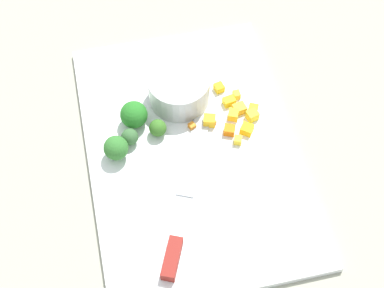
{
  "coord_description": "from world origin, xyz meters",
  "views": [
    {
      "loc": [
        -0.46,
        0.1,
        0.76
      ],
      "look_at": [
        0.0,
        0.0,
        0.02
      ],
      "focal_mm": 53.37,
      "sensor_mm": 36.0,
      "label": 1
    }
  ],
  "objects": [
    {
      "name": "pepper_dice_0",
      "position": [
        0.08,
        -0.09,
        0.02
      ],
      "size": [
        0.01,
        0.01,
        0.01
      ],
      "primitive_type": "cube",
      "rotation": [
        0.0,
        0.0,
        1.62
      ],
      "color": "yellow",
      "rests_on": "cutting_board"
    },
    {
      "name": "pepper_dice_4",
      "position": [
        0.07,
        -0.08,
        0.02
      ],
      "size": [
        0.02,
        0.02,
        0.01
      ],
      "primitive_type": "cube",
      "rotation": [
        0.0,
        0.0,
        1.75
      ],
      "color": "yellow",
      "rests_on": "cutting_board"
    },
    {
      "name": "broccoli_floret_0",
      "position": [
        0.03,
        0.09,
        0.03
      ],
      "size": [
        0.03,
        0.03,
        0.03
      ],
      "color": "#85BD5E",
      "rests_on": "cutting_board"
    },
    {
      "name": "cutting_board",
      "position": [
        0.0,
        0.0,
        0.01
      ],
      "size": [
        0.47,
        0.32,
        0.01
      ],
      "primitive_type": "cube",
      "color": "white",
      "rests_on": "ground_plane"
    },
    {
      "name": "carrot_dice_2",
      "position": [
        0.04,
        -0.01,
        0.02
      ],
      "size": [
        0.01,
        0.01,
        0.01
      ],
      "primitive_type": "cube",
      "rotation": [
        0.0,
        0.0,
        0.42
      ],
      "color": "orange",
      "rests_on": "cutting_board"
    },
    {
      "name": "prep_bowl",
      "position": [
        0.1,
        0.0,
        0.04
      ],
      "size": [
        0.1,
        0.1,
        0.05
      ],
      "primitive_type": "cylinder",
      "color": "#B8BCB7",
      "rests_on": "cutting_board"
    },
    {
      "name": "broccoli_floret_2",
      "position": [
        0.04,
        0.05,
        0.03
      ],
      "size": [
        0.03,
        0.03,
        0.03
      ],
      "color": "#87C355",
      "rests_on": "cutting_board"
    },
    {
      "name": "pepper_dice_5",
      "position": [
        0.04,
        -0.04,
        0.02
      ],
      "size": [
        0.02,
        0.02,
        0.02
      ],
      "primitive_type": "cube",
      "rotation": [
        0.0,
        0.0,
        1.28
      ],
      "color": "yellow",
      "rests_on": "cutting_board"
    },
    {
      "name": "pepper_dice_6",
      "position": [
        0.05,
        -0.11,
        0.02
      ],
      "size": [
        0.02,
        0.02,
        0.01
      ],
      "primitive_type": "cube",
      "rotation": [
        0.0,
        0.0,
        2.71
      ],
      "color": "yellow",
      "rests_on": "cutting_board"
    },
    {
      "name": "carrot_dice_1",
      "position": [
        0.01,
        -0.06,
        0.02
      ],
      "size": [
        0.02,
        0.02,
        0.01
      ],
      "primitive_type": "cube",
      "rotation": [
        0.0,
        0.0,
        1.18
      ],
      "color": "orange",
      "rests_on": "cutting_board"
    },
    {
      "name": "pepper_dice_2",
      "position": [
        0.04,
        -0.08,
        0.02
      ],
      "size": [
        0.02,
        0.02,
        0.01
      ],
      "primitive_type": "cube",
      "rotation": [
        0.0,
        0.0,
        2.74
      ],
      "color": "yellow",
      "rests_on": "cutting_board"
    },
    {
      "name": "carrot_dice_0",
      "position": [
        0.04,
        -0.04,
        0.02
      ],
      "size": [
        0.01,
        0.01,
        0.01
      ],
      "primitive_type": "cube",
      "rotation": [
        0.0,
        0.0,
        0.42
      ],
      "color": "orange",
      "rests_on": "cutting_board"
    },
    {
      "name": "ground_plane",
      "position": [
        0.0,
        0.0,
        0.0
      ],
      "size": [
        4.0,
        4.0,
        0.0
      ],
      "primitive_type": "plane",
      "color": "#9C9D88"
    },
    {
      "name": "pepper_dice_9",
      "position": [
        0.01,
        -0.09,
        0.02
      ],
      "size": [
        0.02,
        0.02,
        0.01
      ],
      "primitive_type": "cube",
      "rotation": [
        0.0,
        0.0,
        2.51
      ],
      "color": "yellow",
      "rests_on": "cutting_board"
    },
    {
      "name": "pepper_dice_3",
      "position": [
        0.1,
        -0.07,
        0.02
      ],
      "size": [
        0.02,
        0.02,
        0.01
      ],
      "primitive_type": "cube",
      "rotation": [
        0.0,
        0.0,
        1.81
      ],
      "color": "yellow",
      "rests_on": "cutting_board"
    },
    {
      "name": "chef_knife",
      "position": [
        -0.12,
        0.04,
        0.02
      ],
      "size": [
        0.26,
        0.13,
        0.02
      ],
      "rotation": [
        0.0,
        0.0,
        5.87
      ],
      "color": "silver",
      "rests_on": "cutting_board"
    },
    {
      "name": "pepper_dice_1",
      "position": [
        0.03,
        -0.11,
        0.02
      ],
      "size": [
        0.02,
        0.02,
        0.02
      ],
      "primitive_type": "cube",
      "rotation": [
        0.0,
        0.0,
        0.28
      ],
      "color": "yellow",
      "rests_on": "cutting_board"
    },
    {
      "name": "broccoli_floret_1",
      "position": [
        0.06,
        0.08,
        0.03
      ],
      "size": [
        0.04,
        0.04,
        0.04
      ],
      "color": "#91B659",
      "rests_on": "cutting_board"
    },
    {
      "name": "pepper_dice_7",
      "position": [
        0.05,
        -0.09,
        0.02
      ],
      "size": [
        0.02,
        0.02,
        0.01
      ],
      "primitive_type": "cube",
      "rotation": [
        0.0,
        0.0,
        1.76
      ],
      "color": "yellow",
      "rests_on": "cutting_board"
    },
    {
      "name": "pepper_dice_8",
      "position": [
        -0.01,
        -0.07,
        0.02
      ],
      "size": [
        0.02,
        0.02,
        0.01
      ],
      "primitive_type": "cube",
      "rotation": [
        0.0,
        0.0,
        2.8
      ],
      "color": "yellow",
      "rests_on": "cutting_board"
    },
    {
      "name": "broccoli_floret_3",
      "position": [
        0.01,
        0.12,
        0.03
      ],
      "size": [
        0.04,
        0.04,
        0.04
      ],
      "color": "#82B96A",
      "rests_on": "cutting_board"
    }
  ]
}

